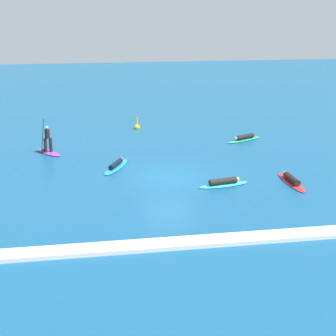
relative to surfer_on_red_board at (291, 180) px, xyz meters
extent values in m
plane|color=navy|center=(-6.42, 2.12, -0.16)|extent=(120.00, 120.00, 0.00)
ellipsoid|color=red|center=(0.00, -0.01, -0.12)|extent=(0.72, 3.27, 0.08)
cylinder|color=black|center=(0.00, -0.06, 0.10)|extent=(0.38, 1.53, 0.35)
sphere|color=beige|center=(-0.02, 0.83, 0.12)|extent=(0.25, 0.25, 0.25)
ellipsoid|color=#33C6CC|center=(-3.72, 0.18, -0.12)|extent=(2.88, 1.19, 0.08)
cylinder|color=black|center=(-3.77, 0.17, 0.09)|extent=(1.57, 0.61, 0.34)
sphere|color=beige|center=(-2.90, 0.33, 0.11)|extent=(0.24, 0.24, 0.20)
ellipsoid|color=#23B266|center=(0.22, 9.12, -0.11)|extent=(3.04, 1.96, 0.09)
cylinder|color=black|center=(0.27, 9.14, 0.10)|extent=(1.50, 0.97, 0.33)
sphere|color=tan|center=(-0.52, 8.75, 0.12)|extent=(0.31, 0.31, 0.23)
ellipsoid|color=#1E8CD1|center=(-9.20, 4.22, -0.11)|extent=(2.01, 3.22, 0.09)
cylinder|color=black|center=(-9.22, 4.17, 0.08)|extent=(0.94, 1.57, 0.29)
sphere|color=brown|center=(-8.83, 5.00, 0.10)|extent=(0.34, 0.34, 0.25)
ellipsoid|color=purple|center=(-13.35, 7.95, -0.11)|extent=(2.00, 2.34, 0.10)
cylinder|color=black|center=(-13.18, 7.97, 0.40)|extent=(0.29, 0.29, 0.91)
cylinder|color=black|center=(-13.52, 7.93, 0.40)|extent=(0.29, 0.29, 0.91)
cylinder|color=black|center=(-13.35, 7.95, 1.15)|extent=(0.45, 0.45, 0.60)
sphere|color=beige|center=(-13.35, 7.95, 1.55)|extent=(0.28, 0.28, 0.20)
cylinder|color=black|center=(-13.65, 7.91, 1.03)|extent=(0.33, 0.27, 2.16)
cube|color=black|center=(-13.65, 7.91, 0.00)|extent=(0.20, 0.17, 0.32)
sphere|color=yellow|center=(-6.99, 13.85, -0.04)|extent=(0.46, 0.46, 0.46)
cylinder|color=yellow|center=(-6.99, 13.85, 0.30)|extent=(0.12, 0.12, 0.92)
cube|color=white|center=(-6.42, -6.35, -0.07)|extent=(20.74, 0.90, 0.18)
camera|label=1|loc=(-10.65, -24.20, 8.99)|focal=53.61mm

